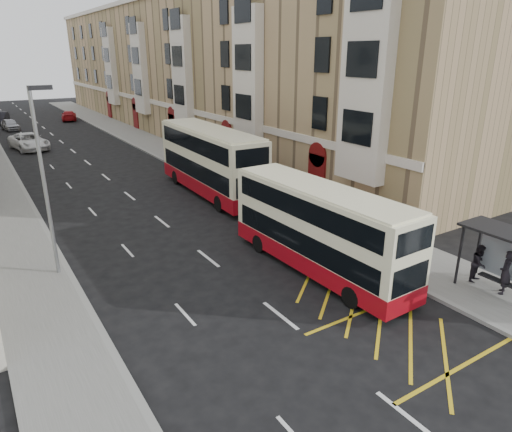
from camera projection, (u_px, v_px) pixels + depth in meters
ground at (355, 375)px, 14.01m from camera, size 200.00×200.00×0.00m
pavement_right at (188, 159)px, 41.84m from camera, size 4.00×120.00×0.15m
kerb_right at (167, 162)px, 40.83m from camera, size 0.25×120.00×0.15m
kerb_left at (19, 181)px, 34.78m from camera, size 0.25×120.00×0.15m
road_markings at (63, 143)px, 49.74m from camera, size 10.00×110.00×0.01m
terrace_right at (184, 68)px, 55.00m from camera, size 10.75×79.00×15.25m
guard_railing at (367, 244)px, 21.44m from camera, size 0.06×6.56×1.01m
street_lamp_near at (44, 174)px, 18.76m from camera, size 0.93×0.18×8.00m
double_decker_front at (319, 229)px, 20.05m from camera, size 2.53×9.94×3.94m
double_decker_rear at (211, 161)px, 31.12m from camera, size 2.99×11.54×4.57m
pedestrian_near at (506, 272)px, 18.20m from camera, size 0.80×0.70×1.85m
pedestrian_mid at (479, 263)px, 19.22m from camera, size 0.90×0.76×1.64m
pedestrian_far at (365, 225)px, 23.19m from camera, size 1.18×0.76×1.86m
white_van at (29, 142)px, 46.22m from camera, size 3.67×6.27×1.64m
car_silver at (10, 125)px, 57.80m from camera, size 2.13×4.32×1.42m
car_dark at (0, 118)px, 63.07m from camera, size 2.78×4.97×1.55m
car_red at (69, 116)px, 66.01m from camera, size 2.86×5.08×1.39m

